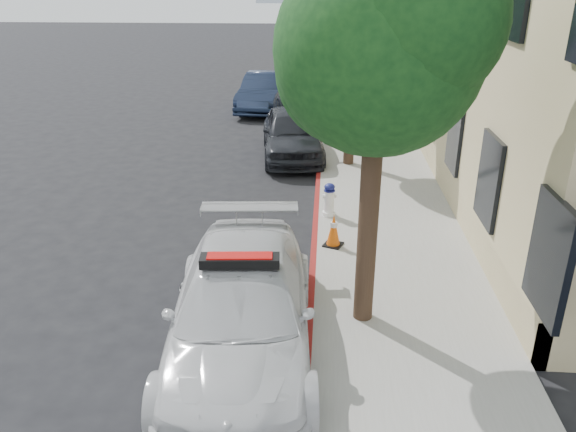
{
  "coord_description": "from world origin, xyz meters",
  "views": [
    {
      "loc": [
        2.24,
        -9.66,
        5.15
      ],
      "look_at": [
        1.57,
        -0.01,
        1.0
      ],
      "focal_mm": 35.0,
      "sensor_mm": 36.0,
      "label": 1
    }
  ],
  "objects_px": {
    "police_car": "(242,310)",
    "fire_hydrant": "(329,200)",
    "parked_car_mid": "(292,133)",
    "traffic_cone": "(334,230)",
    "parked_car_far": "(265,92)"
  },
  "relations": [
    {
      "from": "parked_car_far",
      "to": "parked_car_mid",
      "type": "bearing_deg",
      "value": -71.18
    },
    {
      "from": "fire_hydrant",
      "to": "traffic_cone",
      "type": "bearing_deg",
      "value": -94.23
    },
    {
      "from": "parked_car_mid",
      "to": "police_car",
      "type": "bearing_deg",
      "value": -97.45
    },
    {
      "from": "parked_car_mid",
      "to": "parked_car_far",
      "type": "distance_m",
      "value": 6.7
    },
    {
      "from": "police_car",
      "to": "traffic_cone",
      "type": "bearing_deg",
      "value": 63.95
    },
    {
      "from": "police_car",
      "to": "parked_car_mid",
      "type": "xyz_separation_m",
      "value": [
        0.1,
        9.87,
        0.01
      ]
    },
    {
      "from": "traffic_cone",
      "to": "fire_hydrant",
      "type": "bearing_deg",
      "value": 93.43
    },
    {
      "from": "police_car",
      "to": "fire_hydrant",
      "type": "relative_size",
      "value": 6.76
    },
    {
      "from": "parked_car_far",
      "to": "traffic_cone",
      "type": "height_order",
      "value": "parked_car_far"
    },
    {
      "from": "police_car",
      "to": "parked_car_mid",
      "type": "height_order",
      "value": "police_car"
    },
    {
      "from": "police_car",
      "to": "parked_car_far",
      "type": "xyz_separation_m",
      "value": [
        -1.45,
        16.39,
        0.01
      ]
    },
    {
      "from": "traffic_cone",
      "to": "parked_car_mid",
      "type": "bearing_deg",
      "value": 100.86
    },
    {
      "from": "police_car",
      "to": "fire_hydrant",
      "type": "bearing_deg",
      "value": 71.3
    },
    {
      "from": "police_car",
      "to": "parked_car_far",
      "type": "relative_size",
      "value": 1.14
    },
    {
      "from": "parked_car_far",
      "to": "fire_hydrant",
      "type": "relative_size",
      "value": 5.91
    }
  ]
}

